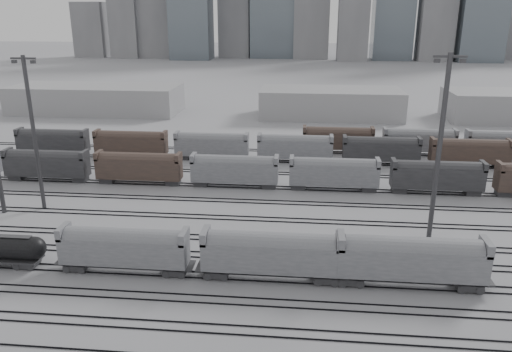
# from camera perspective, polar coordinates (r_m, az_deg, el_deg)

# --- Properties ---
(ground) EXTENTS (900.00, 900.00, 0.00)m
(ground) POSITION_cam_1_polar(r_m,az_deg,el_deg) (57.28, 2.13, -12.20)
(ground) COLOR #A9A9AE
(ground) RESTS_ON ground
(tracks) EXTENTS (220.00, 71.50, 0.16)m
(tracks) POSITION_cam_1_polar(r_m,az_deg,el_deg) (72.85, 3.02, -5.17)
(tracks) COLOR black
(tracks) RESTS_ON ground
(hopper_car_a) EXTENTS (14.94, 2.97, 5.34)m
(hopper_car_a) POSITION_cam_1_polar(r_m,az_deg,el_deg) (60.05, -14.85, -7.76)
(hopper_car_a) COLOR #262629
(hopper_car_a) RESTS_ON ground
(hopper_car_b) EXTENTS (15.69, 3.12, 5.61)m
(hopper_car_b) POSITION_cam_1_polar(r_m,az_deg,el_deg) (56.52, 1.75, -8.64)
(hopper_car_b) COLOR #262629
(hopper_car_b) RESTS_ON ground
(hopper_car_c) EXTENTS (16.07, 3.19, 5.75)m
(hopper_car_c) POSITION_cam_1_polar(r_m,az_deg,el_deg) (57.65, 17.33, -8.87)
(hopper_car_c) COLOR #262629
(hopper_car_c) RESTS_ON ground
(light_mast_b) EXTENTS (3.72, 0.59, 23.24)m
(light_mast_b) POSITION_cam_1_polar(r_m,az_deg,el_deg) (80.84, -24.08, 4.75)
(light_mast_b) COLOR #3B3B3D
(light_mast_b) RESTS_ON ground
(light_mast_c) EXTENTS (3.92, 0.63, 24.51)m
(light_mast_c) POSITION_cam_1_polar(r_m,az_deg,el_deg) (66.31, 20.23, 3.14)
(light_mast_c) COLOR #3B3B3D
(light_mast_c) RESTS_ON ground
(bg_string_near) EXTENTS (151.00, 3.00, 5.60)m
(bg_string_near) POSITION_cam_1_polar(r_m,az_deg,el_deg) (85.57, 8.89, 0.20)
(bg_string_near) COLOR gray
(bg_string_near) RESTS_ON ground
(bg_string_mid) EXTENTS (151.00, 3.00, 5.60)m
(bg_string_mid) POSITION_cam_1_polar(r_m,az_deg,el_deg) (101.90, 14.08, 2.80)
(bg_string_mid) COLOR #262629
(bg_string_mid) RESTS_ON ground
(bg_string_far) EXTENTS (66.00, 3.00, 5.60)m
(bg_string_far) POSITION_cam_1_polar(r_m,az_deg,el_deg) (113.32, 22.33, 3.51)
(bg_string_far) COLOR #4E3B31
(bg_string_far) RESTS_ON ground
(warehouse_left) EXTENTS (50.00, 18.00, 8.00)m
(warehouse_left) POSITION_cam_1_polar(r_m,az_deg,el_deg) (159.36, -17.79, 8.38)
(warehouse_left) COLOR gray
(warehouse_left) RESTS_ON ground
(warehouse_mid) EXTENTS (40.00, 18.00, 8.00)m
(warehouse_mid) POSITION_cam_1_polar(r_m,az_deg,el_deg) (146.62, 8.51, 8.25)
(warehouse_mid) COLOR gray
(warehouse_mid) RESTS_ON ground
(warehouse_right) EXTENTS (35.00, 18.00, 8.00)m
(warehouse_right) POSITION_cam_1_polar(r_m,az_deg,el_deg) (157.20, 27.17, 7.12)
(warehouse_right) COLOR gray
(warehouse_right) RESTS_ON ground
(skyline) EXTENTS (316.00, 22.40, 95.00)m
(skyline) POSITION_cam_1_polar(r_m,az_deg,el_deg) (329.43, 7.52, 19.13)
(skyline) COLOR gray
(skyline) RESTS_ON ground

